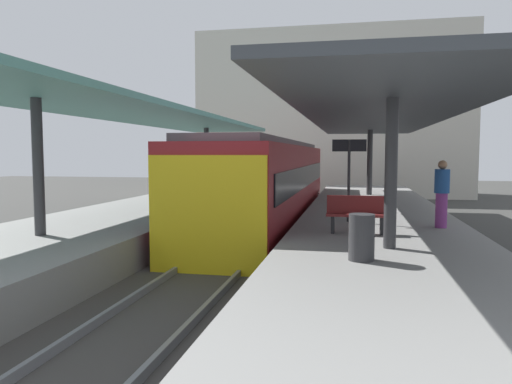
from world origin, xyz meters
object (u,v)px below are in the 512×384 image
Objects in this scene: platform_bench at (357,213)px; passenger_near_bench at (442,193)px; litter_bin at (362,237)px; commuter_train at (270,183)px; platform_sign at (349,161)px.

passenger_near_bench is at bearing 31.52° from platform_bench.
passenger_near_bench is (2.05, 1.25, 0.40)m from platform_bench.
passenger_near_bench is at bearing 64.44° from litter_bin.
commuter_train is at bearing 115.65° from platform_bench.
litter_bin is at bearing -86.75° from platform_sign.
passenger_near_bench reaches higher than litter_bin.
passenger_near_bench reaches higher than platform_bench.
platform_sign reaches higher than platform_bench.
platform_bench is at bearing -64.35° from commuter_train.
platform_bench is at bearing -148.48° from passenger_near_bench.
platform_sign is (2.97, -4.76, 0.90)m from commuter_train.
platform_bench is 2.23m from platform_sign.
passenger_near_bench is at bearing -45.84° from commuter_train.
commuter_train is 11.45× the size of platform_bench.
platform_bench is 2.91m from litter_bin.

